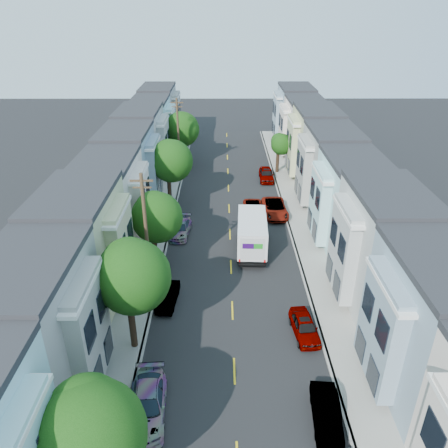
% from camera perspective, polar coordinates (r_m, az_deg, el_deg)
% --- Properties ---
extents(ground, '(160.00, 160.00, 0.00)m').
position_cam_1_polar(ground, '(33.22, 1.10, -11.23)').
color(ground, black).
rests_on(ground, ground).
extents(road_slab, '(12.00, 70.00, 0.02)m').
position_cam_1_polar(road_slab, '(45.94, 0.72, 0.45)').
color(road_slab, black).
rests_on(road_slab, ground).
extents(curb_left, '(0.30, 70.00, 0.15)m').
position_cam_1_polar(curb_left, '(46.22, -6.80, 0.51)').
color(curb_left, gray).
rests_on(curb_left, ground).
extents(curb_right, '(0.30, 70.00, 0.15)m').
position_cam_1_polar(curb_right, '(46.40, 8.21, 0.53)').
color(curb_right, gray).
rests_on(curb_right, ground).
extents(sidewalk_left, '(2.60, 70.00, 0.15)m').
position_cam_1_polar(sidewalk_left, '(46.38, -8.40, 0.50)').
color(sidewalk_left, gray).
rests_on(sidewalk_left, ground).
extents(sidewalk_right, '(2.60, 70.00, 0.15)m').
position_cam_1_polar(sidewalk_right, '(46.61, 9.79, 0.53)').
color(sidewalk_right, gray).
rests_on(sidewalk_right, ground).
extents(centerline, '(0.12, 70.00, 0.01)m').
position_cam_1_polar(centerline, '(45.95, 0.72, 0.44)').
color(centerline, gold).
rests_on(centerline, ground).
extents(townhouse_row_left, '(5.00, 70.00, 8.50)m').
position_cam_1_polar(townhouse_row_left, '(47.11, -12.97, 0.41)').
color(townhouse_row_left, '#A9DCDD').
rests_on(townhouse_row_left, ground).
extents(townhouse_row_right, '(5.00, 70.00, 8.50)m').
position_cam_1_polar(townhouse_row_right, '(47.45, 14.31, 0.45)').
color(townhouse_row_right, '#A9DCDD').
rests_on(townhouse_row_right, ground).
extents(tree_a, '(4.70, 4.70, 6.83)m').
position_cam_1_polar(tree_a, '(20.97, -17.22, -24.89)').
color(tree_a, black).
rests_on(tree_a, ground).
extents(tree_b, '(4.70, 4.70, 7.94)m').
position_cam_1_polar(tree_b, '(27.43, -12.00, -6.81)').
color(tree_b, black).
rests_on(tree_b, ground).
extents(tree_c, '(4.33, 4.33, 6.70)m').
position_cam_1_polar(tree_c, '(36.82, -8.90, 0.82)').
color(tree_c, black).
rests_on(tree_c, ground).
extents(tree_d, '(4.63, 4.63, 7.68)m').
position_cam_1_polar(tree_d, '(47.53, -7.00, 8.15)').
color(tree_d, black).
rests_on(tree_d, ground).
extents(tree_e, '(4.70, 4.70, 7.54)m').
position_cam_1_polar(tree_e, '(60.62, -5.60, 12.20)').
color(tree_e, black).
rests_on(tree_e, ground).
extents(tree_far_r, '(2.79, 2.79, 5.33)m').
position_cam_1_polar(tree_far_r, '(58.48, 7.41, 10.23)').
color(tree_far_r, black).
rests_on(tree_far_r, ground).
extents(utility_pole_near, '(1.60, 0.26, 10.00)m').
position_cam_1_polar(utility_pole_near, '(32.52, -10.06, -1.73)').
color(utility_pole_near, '#42301E').
rests_on(utility_pole_near, ground).
extents(utility_pole_far, '(1.60, 0.26, 10.00)m').
position_cam_1_polar(utility_pole_far, '(56.51, -5.97, 11.06)').
color(utility_pole_far, '#42301E').
rests_on(utility_pole_far, ground).
extents(fedex_truck, '(2.60, 6.76, 3.24)m').
position_cam_1_polar(fedex_truck, '(39.82, 3.66, -1.13)').
color(fedex_truck, silver).
rests_on(fedex_truck, ground).
extents(lead_sedan, '(2.08, 4.42, 1.22)m').
position_cam_1_polar(lead_sedan, '(47.29, 3.79, 2.01)').
color(lead_sedan, black).
rests_on(lead_sedan, ground).
extents(parked_left_b, '(2.36, 4.96, 1.45)m').
position_cam_1_polar(parked_left_b, '(26.44, -9.98, -22.18)').
color(parked_left_b, black).
rests_on(parked_left_b, ground).
extents(parked_left_c, '(1.60, 3.78, 1.23)m').
position_cam_1_polar(parked_left_c, '(33.84, -7.36, -9.37)').
color(parked_left_c, '#ACB1C1').
rests_on(parked_left_c, ground).
extents(parked_left_d, '(2.25, 4.55, 1.32)m').
position_cam_1_polar(parked_left_d, '(43.16, -5.73, -0.58)').
color(parked_left_d, '#47050A').
rests_on(parked_left_d, ground).
extents(parked_right_a, '(1.70, 4.07, 1.32)m').
position_cam_1_polar(parked_right_a, '(26.40, 13.21, -22.91)').
color(parked_right_a, '#323335').
rests_on(parked_right_a, ground).
extents(parked_right_b, '(1.97, 4.22, 1.32)m').
position_cam_1_polar(parked_right_b, '(31.28, 10.47, -13.06)').
color(parked_right_b, white).
rests_on(parked_right_b, ground).
extents(parked_right_c, '(2.64, 5.40, 1.48)m').
position_cam_1_polar(parked_right_c, '(47.23, 6.66, 2.02)').
color(parked_right_c, black).
rests_on(parked_right_c, ground).
extents(parked_right_d, '(1.87, 4.73, 1.52)m').
position_cam_1_polar(parked_right_d, '(56.66, 5.54, 6.45)').
color(parked_right_d, '#0A1632').
rests_on(parked_right_d, ground).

